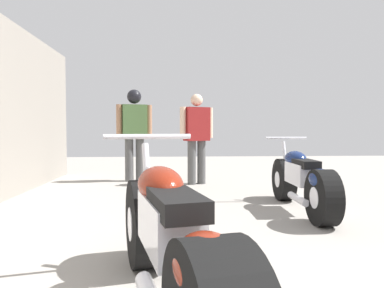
{
  "coord_description": "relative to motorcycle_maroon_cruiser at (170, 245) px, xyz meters",
  "views": [
    {
      "loc": [
        -0.5,
        -0.0,
        1.02
      ],
      "look_at": [
        -0.28,
        3.66,
        0.87
      ],
      "focal_mm": 32.89,
      "sensor_mm": 36.0,
      "label": 1
    }
  ],
  "objects": [
    {
      "name": "ground_plane",
      "position": [
        0.5,
        2.01,
        -0.41
      ],
      "size": [
        18.6,
        18.6,
        0.0
      ],
      "primitive_type": "plane",
      "color": "gray"
    },
    {
      "name": "motorcycle_maroon_cruiser",
      "position": [
        0.0,
        0.0,
        0.0
      ],
      "size": [
        0.82,
        2.12,
        0.99
      ],
      "color": "black",
      "rests_on": "ground_plane"
    },
    {
      "name": "motorcycle_black_naked",
      "position": [
        1.63,
        2.38,
        -0.02
      ],
      "size": [
        0.58,
        1.97,
        0.92
      ],
      "color": "black",
      "rests_on": "ground_plane"
    },
    {
      "name": "mechanic_in_blue",
      "position": [
        0.49,
        4.68,
        0.55
      ],
      "size": [
        0.66,
        0.39,
        1.68
      ],
      "color": "#4C4C4C",
      "rests_on": "ground_plane"
    },
    {
      "name": "mechanic_with_helmet",
      "position": [
        -0.72,
        5.14,
        0.68
      ],
      "size": [
        0.71,
        0.37,
        1.81
      ],
      "color": "#4C4C4C",
      "rests_on": "ground_plane"
    }
  ]
}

